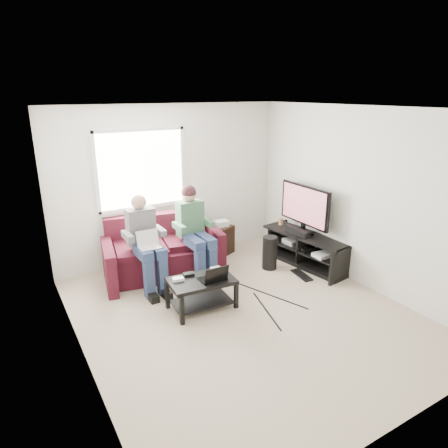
# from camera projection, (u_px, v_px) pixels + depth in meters

# --- Properties ---
(floor) EXTENTS (4.50, 4.50, 0.00)m
(floor) POSITION_uv_depth(u_px,v_px,m) (243.00, 313.00, 5.26)
(floor) COLOR #BBA692
(floor) RESTS_ON ground
(ceiling) EXTENTS (4.50, 4.50, 0.00)m
(ceiling) POSITION_uv_depth(u_px,v_px,m) (247.00, 108.00, 4.43)
(ceiling) COLOR white
(ceiling) RESTS_ON wall_back
(wall_back) EXTENTS (4.50, 0.00, 4.50)m
(wall_back) POSITION_uv_depth(u_px,v_px,m) (171.00, 184.00, 6.68)
(wall_back) COLOR silver
(wall_back) RESTS_ON floor
(wall_front) EXTENTS (4.50, 0.00, 4.50)m
(wall_front) POSITION_uv_depth(u_px,v_px,m) (410.00, 298.00, 3.01)
(wall_front) COLOR silver
(wall_front) RESTS_ON floor
(wall_left) EXTENTS (0.00, 4.50, 4.50)m
(wall_left) POSITION_uv_depth(u_px,v_px,m) (74.00, 252.00, 3.88)
(wall_left) COLOR silver
(wall_left) RESTS_ON floor
(wall_right) EXTENTS (0.00, 4.50, 4.50)m
(wall_right) POSITION_uv_depth(u_px,v_px,m) (360.00, 198.00, 5.81)
(wall_right) COLOR silver
(wall_right) RESTS_ON floor
(window) EXTENTS (1.48, 0.04, 1.28)m
(window) POSITION_uv_depth(u_px,v_px,m) (142.00, 169.00, 6.33)
(window) COLOR white
(window) RESTS_ON wall_back
(sofa) EXTENTS (2.07, 1.18, 0.90)m
(sofa) POSITION_uv_depth(u_px,v_px,m) (163.00, 253.00, 6.37)
(sofa) COLOR #47111D
(sofa) RESTS_ON floor
(person_left) EXTENTS (0.40, 0.70, 1.37)m
(person_left) POSITION_uv_depth(u_px,v_px,m) (145.00, 239.00, 5.76)
(person_left) COLOR navy
(person_left) RESTS_ON sofa
(person_right) EXTENTS (0.40, 0.71, 1.42)m
(person_right) POSITION_uv_depth(u_px,v_px,m) (194.00, 225.00, 6.14)
(person_right) COLOR navy
(person_right) RESTS_ON sofa
(laptop_silver) EXTENTS (0.38, 0.33, 0.24)m
(laptop_silver) POSITION_uv_depth(u_px,v_px,m) (150.00, 243.00, 5.61)
(laptop_silver) COLOR silver
(laptop_silver) RESTS_ON person_left
(coffee_table) EXTENTS (0.90, 0.60, 0.43)m
(coffee_table) POSITION_uv_depth(u_px,v_px,m) (202.00, 287.00, 5.29)
(coffee_table) COLOR black
(coffee_table) RESTS_ON floor
(laptop_black) EXTENTS (0.36, 0.27, 0.24)m
(laptop_black) POSITION_uv_depth(u_px,v_px,m) (212.00, 271.00, 5.21)
(laptop_black) COLOR black
(laptop_black) RESTS_ON coffee_table
(controller_a) EXTENTS (0.15, 0.11, 0.04)m
(controller_a) POSITION_uv_depth(u_px,v_px,m) (178.00, 279.00, 5.21)
(controller_a) COLOR silver
(controller_a) RESTS_ON coffee_table
(controller_b) EXTENTS (0.15, 0.11, 0.04)m
(controller_b) POSITION_uv_depth(u_px,v_px,m) (189.00, 274.00, 5.35)
(controller_b) COLOR black
(controller_b) RESTS_ON coffee_table
(controller_c) EXTENTS (0.15, 0.10, 0.04)m
(controller_c) POSITION_uv_depth(u_px,v_px,m) (216.00, 269.00, 5.51)
(controller_c) COLOR gray
(controller_c) RESTS_ON coffee_table
(tv_stand) EXTENTS (0.69, 1.65, 0.53)m
(tv_stand) POSITION_uv_depth(u_px,v_px,m) (306.00, 251.00, 6.69)
(tv_stand) COLOR black
(tv_stand) RESTS_ON floor
(tv) EXTENTS (0.12, 1.10, 0.81)m
(tv) POSITION_uv_depth(u_px,v_px,m) (304.00, 206.00, 6.53)
(tv) COLOR black
(tv) RESTS_ON tv_stand
(soundbar) EXTENTS (0.12, 0.50, 0.10)m
(soundbar) POSITION_uv_depth(u_px,v_px,m) (297.00, 231.00, 6.60)
(soundbar) COLOR black
(soundbar) RESTS_ON tv_stand
(drink_cup) EXTENTS (0.08, 0.08, 0.12)m
(drink_cup) POSITION_uv_depth(u_px,v_px,m) (281.00, 221.00, 7.07)
(drink_cup) COLOR #A86F48
(drink_cup) RESTS_ON tv_stand
(console_white) EXTENTS (0.30, 0.22, 0.06)m
(console_white) POSITION_uv_depth(u_px,v_px,m) (323.00, 255.00, 6.34)
(console_white) COLOR silver
(console_white) RESTS_ON tv_stand
(console_grey) EXTENTS (0.34, 0.26, 0.08)m
(console_grey) POSITION_uv_depth(u_px,v_px,m) (294.00, 241.00, 6.91)
(console_grey) COLOR gray
(console_grey) RESTS_ON tv_stand
(console_black) EXTENTS (0.38, 0.30, 0.07)m
(console_black) POSITION_uv_depth(u_px,v_px,m) (308.00, 247.00, 6.62)
(console_black) COLOR black
(console_black) RESTS_ON tv_stand
(subwoofer) EXTENTS (0.24, 0.24, 0.55)m
(subwoofer) POSITION_uv_depth(u_px,v_px,m) (270.00, 253.00, 6.51)
(subwoofer) COLOR black
(subwoofer) RESTS_ON floor
(keyboard_floor) EXTENTS (0.21, 0.46, 0.02)m
(keyboard_floor) POSITION_uv_depth(u_px,v_px,m) (302.00, 275.00, 6.32)
(keyboard_floor) COLOR black
(keyboard_floor) RESTS_ON floor
(end_table) EXTENTS (0.34, 0.34, 0.61)m
(end_table) POSITION_uv_depth(u_px,v_px,m) (222.00, 238.00, 7.14)
(end_table) COLOR black
(end_table) RESTS_ON floor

